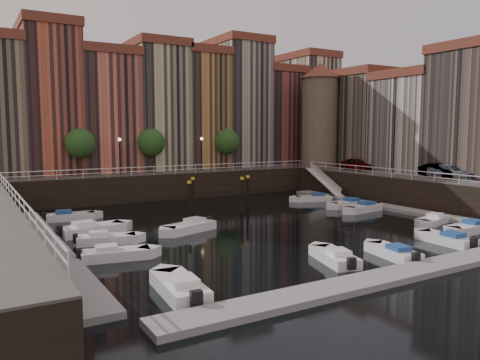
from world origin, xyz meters
TOP-DOWN VIEW (x-y plane):
  - ground at (0.00, 0.00)m, footprint 200.00×200.00m
  - quay_far at (0.00, 26.00)m, footprint 80.00×20.00m
  - quay_right at (28.00, -2.00)m, footprint 20.00×36.00m
  - dock_left at (-16.20, -1.00)m, footprint 2.00×28.00m
  - dock_right at (16.20, -1.00)m, footprint 2.00×28.00m
  - dock_near at (0.00, -17.00)m, footprint 30.00×2.00m
  - mountains at (1.72, 110.00)m, footprint 145.00×100.00m
  - far_terrace at (3.31, 23.50)m, footprint 48.70×10.30m
  - right_terrace at (26.50, 3.80)m, footprint 9.30×24.30m
  - corner_tower at (20.00, 14.50)m, footprint 5.20×5.20m
  - promenade_trees at (-1.33, 18.20)m, footprint 21.20×3.20m
  - street_lamps at (-1.00, 17.20)m, footprint 10.36×0.36m
  - railings at (0.00, 4.88)m, footprint 36.08×34.04m
  - gangway at (17.10, 10.00)m, footprint 2.78×8.32m
  - mooring_pilings at (0.16, 5.59)m, footprint 7.50×3.17m
  - boat_left_1 at (-13.13, -5.56)m, footprint 4.48×2.31m
  - boat_left_2 at (-12.54, -1.12)m, footprint 4.33×2.49m
  - boat_left_3 at (-12.71, 2.36)m, footprint 5.20×2.49m
  - boat_left_4 at (-13.01, 9.31)m, footprint 4.43×2.00m
  - boat_right_0 at (13.08, -11.99)m, footprint 4.53×1.78m
  - boat_right_1 at (13.48, -8.38)m, footprint 4.24×2.45m
  - boat_right_2 at (12.96, -0.76)m, footprint 4.65×2.15m
  - boat_right_3 at (13.42, 1.87)m, footprint 4.55×1.81m
  - boat_right_4 at (13.13, 7.04)m, footprint 4.41×2.89m
  - boat_near_0 at (-12.12, -13.47)m, footprint 2.15×4.94m
  - boat_near_1 at (-1.80, -13.03)m, footprint 2.62×4.47m
  - boat_near_2 at (2.15, -14.07)m, footprint 2.19×4.31m
  - boat_near_3 at (8.21, -13.50)m, footprint 1.77×4.41m
  - car_a at (20.80, 8.33)m, footprint 2.17×4.55m
  - car_b at (21.59, -2.79)m, footprint 1.94×4.53m
  - car_c at (21.66, -4.09)m, footprint 2.25×4.92m
  - boat_extra_100 at (-5.67, -0.53)m, footprint 4.84×3.08m

SIDE VIEW (x-z plane):
  - ground at x=0.00m, z-range 0.00..0.00m
  - dock_left at x=-16.20m, z-range 0.00..0.35m
  - dock_right at x=16.20m, z-range 0.00..0.35m
  - dock_near at x=0.00m, z-range 0.00..0.35m
  - boat_right_1 at x=13.48m, z-range -0.15..0.79m
  - boat_near_2 at x=2.15m, z-range -0.16..0.81m
  - boat_left_2 at x=-12.54m, z-range -0.16..0.81m
  - boat_right_4 at x=13.13m, z-range -0.16..0.83m
  - boat_left_4 at x=-13.01m, z-range -0.16..0.84m
  - boat_near_1 at x=-1.80m, z-range -0.16..0.84m
  - boat_near_3 at x=8.21m, z-range -0.16..0.84m
  - boat_left_1 at x=-13.13m, z-range -0.16..0.84m
  - boat_right_0 at x=13.08m, z-range -0.17..0.86m
  - boat_right_3 at x=13.42m, z-range -0.17..0.87m
  - boat_right_2 at x=12.96m, z-range -0.17..0.88m
  - boat_extra_100 at x=-5.67m, z-range -0.18..0.91m
  - boat_near_0 at x=-12.12m, z-range -0.18..0.94m
  - boat_left_3 at x=-12.71m, z-range -0.19..0.98m
  - quay_far at x=0.00m, z-range 0.00..3.00m
  - quay_right at x=28.00m, z-range 0.00..3.00m
  - mooring_pilings at x=0.16m, z-range -0.24..3.54m
  - gangway at x=17.10m, z-range 0.05..3.78m
  - car_c at x=21.66m, z-range 3.00..4.40m
  - car_b at x=21.59m, z-range 3.00..4.45m
  - car_a at x=20.80m, z-range 3.00..4.50m
  - railings at x=0.00m, z-range 3.53..4.05m
  - street_lamps at x=-1.00m, z-range 3.81..7.99m
  - promenade_trees at x=-1.33m, z-range 3.98..9.18m
  - mountains at x=1.72m, z-range -1.08..16.92m
  - right_terrace at x=26.50m, z-range 2.56..16.56m
  - corner_tower at x=20.00m, z-range 3.29..17.09m
  - far_terrace at x=3.31m, z-range 2.20..19.70m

